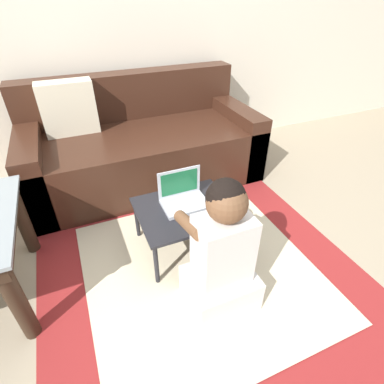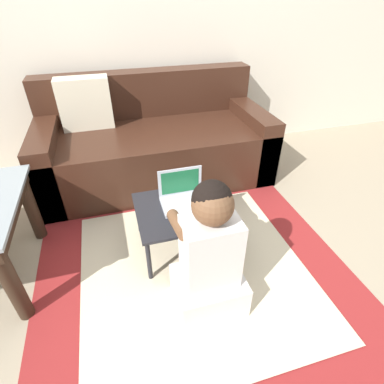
# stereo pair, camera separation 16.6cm
# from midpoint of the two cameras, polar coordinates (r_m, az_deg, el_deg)

# --- Properties ---
(ground_plane) EXTENTS (16.00, 16.00, 0.00)m
(ground_plane) POSITION_cam_midpoint_polar(r_m,az_deg,el_deg) (1.80, 6.02, -11.52)
(ground_plane) COLOR gray
(area_rug) EXTENTS (1.66, 1.69, 0.01)m
(area_rug) POSITION_cam_midpoint_polar(r_m,az_deg,el_deg) (1.70, 3.31, -14.79)
(area_rug) COLOR maroon
(area_rug) RESTS_ON ground_plane
(couch) EXTENTS (1.69, 0.81, 0.77)m
(couch) POSITION_cam_midpoint_polar(r_m,az_deg,el_deg) (2.38, -5.27, 9.15)
(couch) COLOR #381E14
(couch) RESTS_ON ground_plane
(laptop_desk) EXTENTS (0.52, 0.43, 0.29)m
(laptop_desk) POSITION_cam_midpoint_polar(r_m,az_deg,el_deg) (1.66, 1.28, -3.90)
(laptop_desk) COLOR black
(laptop_desk) RESTS_ON ground_plane
(laptop) EXTENTS (0.25, 0.18, 0.19)m
(laptop) POSITION_cam_midpoint_polar(r_m,az_deg,el_deg) (1.66, 1.18, -1.28)
(laptop) COLOR #B7BCC6
(laptop) RESTS_ON laptop_desk
(computer_mouse) EXTENTS (0.07, 0.10, 0.04)m
(computer_mouse) POSITION_cam_midpoint_polar(r_m,az_deg,el_deg) (1.65, 9.06, -2.47)
(computer_mouse) COLOR #B2B7C1
(computer_mouse) RESTS_ON laptop_desk
(person_seated) EXTENTS (0.32, 0.37, 0.70)m
(person_seated) POSITION_cam_midpoint_polar(r_m,az_deg,el_deg) (1.35, 7.00, -12.41)
(person_seated) COLOR silver
(person_seated) RESTS_ON ground_plane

